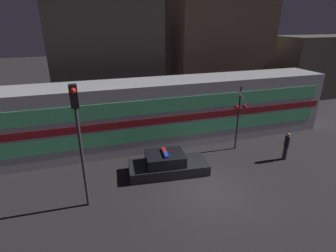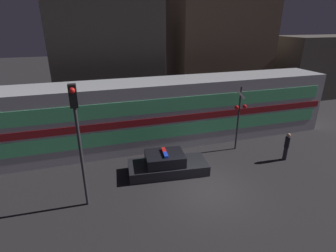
# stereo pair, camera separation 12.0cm
# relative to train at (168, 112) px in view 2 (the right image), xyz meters

# --- Properties ---
(ground_plane) EXTENTS (120.00, 120.00, 0.00)m
(ground_plane) POSITION_rel_train_xyz_m (0.14, -6.04, -2.10)
(ground_plane) COLOR #262326
(train) EXTENTS (22.38, 2.93, 4.20)m
(train) POSITION_rel_train_xyz_m (0.00, 0.00, 0.00)
(train) COLOR #B7BABF
(train) RESTS_ON ground_plane
(police_car) EXTENTS (4.38, 2.20, 1.26)m
(police_car) POSITION_rel_train_xyz_m (-1.29, -3.85, -1.64)
(police_car) COLOR black
(police_car) RESTS_ON ground_plane
(pedestrian) EXTENTS (0.28, 0.28, 1.69)m
(pedestrian) POSITION_rel_train_xyz_m (5.79, -4.59, -1.23)
(pedestrian) COLOR #2D2833
(pedestrian) RESTS_ON ground_plane
(crossing_signal_near) EXTENTS (0.81, 0.31, 4.07)m
(crossing_signal_near) POSITION_rel_train_xyz_m (3.76, -2.51, 0.31)
(crossing_signal_near) COLOR #2D2D33
(crossing_signal_near) RESTS_ON ground_plane
(traffic_light_corner) EXTENTS (0.30, 0.46, 5.45)m
(traffic_light_corner) POSITION_rel_train_xyz_m (-5.47, -5.37, 1.71)
(traffic_light_corner) COLOR #2D2D33
(traffic_light_corner) RESTS_ON ground_plane
(building_left) EXTENTS (8.61, 5.02, 9.32)m
(building_left) POSITION_rel_train_xyz_m (-3.01, 7.20, 2.56)
(building_left) COLOR #47423D
(building_left) RESTS_ON ground_plane
(building_center) EXTENTS (9.32, 5.51, 10.29)m
(building_center) POSITION_rel_train_xyz_m (7.99, 8.54, 3.05)
(building_center) COLOR brown
(building_center) RESTS_ON ground_plane
(building_right) EXTENTS (10.41, 4.89, 6.27)m
(building_right) POSITION_rel_train_xyz_m (19.76, 7.00, 1.03)
(building_right) COLOR #47423D
(building_right) RESTS_ON ground_plane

